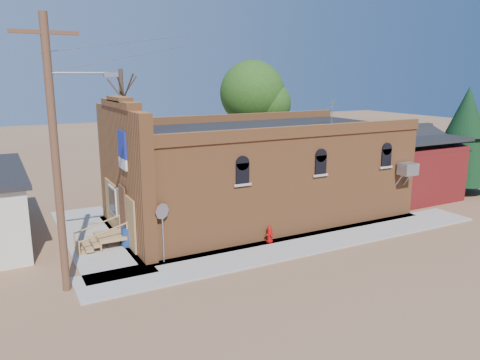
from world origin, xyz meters
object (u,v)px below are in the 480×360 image
utility_pole (57,151)px  stop_sign (162,217)px  trash_barrel (128,237)px  fire_hydrant (270,234)px  brick_bar (255,172)px

utility_pole → stop_sign: 4.65m
stop_sign → trash_barrel: (-0.76, 2.40, -1.41)m
utility_pole → trash_barrel: utility_pole is taller
fire_hydrant → stop_sign: (-4.79, 0.00, 1.47)m
utility_pole → fire_hydrant: size_ratio=12.96×
brick_bar → stop_sign: 7.22m
brick_bar → stop_sign: brick_bar is taller
brick_bar → utility_pole: (-9.79, -4.29, 2.43)m
stop_sign → trash_barrel: bearing=109.2°
brick_bar → stop_sign: (-6.18, -3.69, -0.45)m
stop_sign → brick_bar: bearing=32.5°
fire_hydrant → brick_bar: bearing=70.7°
brick_bar → utility_pole: bearing=-156.3°
utility_pole → fire_hydrant: bearing=4.1°
utility_pole → trash_barrel: 5.96m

